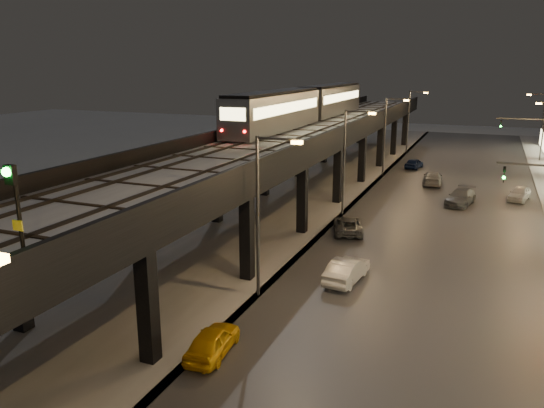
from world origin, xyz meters
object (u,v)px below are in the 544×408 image
(rail_signal, at_px, (14,196))
(car_onc_white, at_px, (461,198))
(car_far_white, at_px, (414,164))
(subway_train, at_px, (307,104))
(car_near_white, at_px, (347,271))
(car_taxi, at_px, (213,342))
(car_onc_red, at_px, (519,194))
(car_mid_dark, at_px, (433,179))
(car_mid_silver, at_px, (348,226))

(rail_signal, relative_size, car_onc_white, 0.65)
(rail_signal, bearing_deg, car_far_white, 85.77)
(subway_train, xyz_separation_m, rail_signal, (6.40, -45.41, 0.46))
(rail_signal, xyz_separation_m, car_near_white, (5.48, 18.02, -8.16))
(rail_signal, distance_m, car_onc_white, 41.86)
(car_near_white, bearing_deg, subway_train, -60.88)
(subway_train, bearing_deg, car_near_white, -66.55)
(car_taxi, bearing_deg, car_onc_red, -116.49)
(car_mid_dark, distance_m, car_far_white, 9.32)
(subway_train, relative_size, car_onc_red, 9.51)
(car_taxi, distance_m, car_far_white, 48.60)
(rail_signal, height_order, car_mid_dark, rail_signal)
(car_mid_dark, distance_m, car_onc_red, 9.34)
(car_near_white, height_order, car_mid_dark, car_near_white)
(rail_signal, relative_size, car_mid_silver, 0.70)
(rail_signal, height_order, car_near_white, rail_signal)
(rail_signal, bearing_deg, car_onc_white, 74.99)
(subway_train, distance_m, car_onc_red, 23.53)
(subway_train, xyz_separation_m, car_mid_dark, (13.71, 2.04, -7.72))
(car_onc_white, bearing_deg, car_taxi, -94.22)
(subway_train, relative_size, car_near_white, 8.53)
(car_near_white, xyz_separation_m, car_onc_white, (5.15, 21.63, -0.01))
(car_far_white, relative_size, car_onc_red, 0.98)
(car_near_white, relative_size, car_onc_red, 1.11)
(car_onc_white, bearing_deg, subway_train, 172.07)
(car_near_white, xyz_separation_m, car_mid_dark, (1.83, 29.43, -0.02))
(car_near_white, height_order, car_onc_white, car_near_white)
(car_taxi, bearing_deg, subway_train, -82.94)
(subway_train, height_order, car_mid_dark, subway_train)
(rail_signal, relative_size, car_taxi, 0.85)
(subway_train, height_order, rail_signal, subway_train)
(car_mid_silver, xyz_separation_m, car_onc_white, (7.47, 12.37, 0.08))
(subway_train, xyz_separation_m, car_mid_silver, (9.56, -18.13, -7.79))
(car_near_white, height_order, car_mid_silver, car_near_white)
(rail_signal, bearing_deg, car_taxi, 74.89)
(car_far_white, bearing_deg, car_mid_silver, 97.38)
(subway_train, xyz_separation_m, car_onc_red, (22.13, -2.00, -7.75))
(rail_signal, xyz_separation_m, car_taxi, (2.07, 7.66, -8.24))
(car_mid_dark, bearing_deg, car_near_white, 82.34)
(rail_signal, distance_m, car_far_white, 56.97)
(rail_signal, xyz_separation_m, car_far_white, (4.16, 56.22, -8.23))
(car_onc_red, bearing_deg, car_mid_silver, -114.13)
(car_taxi, height_order, car_onc_white, car_onc_white)
(subway_train, bearing_deg, car_onc_white, -18.70)
(rail_signal, relative_size, car_onc_red, 0.82)
(car_taxi, relative_size, car_onc_red, 0.96)
(subway_train, distance_m, rail_signal, 45.87)
(car_mid_dark, bearing_deg, car_mid_silver, 74.28)
(car_mid_silver, relative_size, car_far_white, 1.19)
(rail_signal, bearing_deg, car_onc_red, 70.09)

